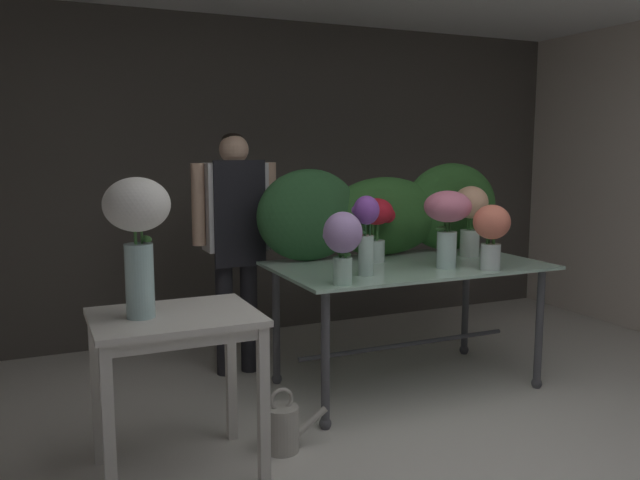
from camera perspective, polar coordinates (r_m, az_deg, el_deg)
The scene contains 14 objects.
ground_plane at distance 4.36m, azimuth 2.75°, elevation -13.05°, with size 7.67×7.67×0.00m, color silver.
wall_back at distance 5.59m, azimuth -4.85°, elevation 5.43°, with size 5.90×0.12×2.63m, color #4C4742.
display_table_glass at distance 4.27m, azimuth 7.70°, elevation -3.73°, with size 1.74×0.99×0.83m.
side_table_white at distance 3.17m, azimuth -12.64°, elevation -8.23°, with size 0.77×0.61×0.80m.
florist at distance 4.47m, azimuth -7.46°, elevation 1.15°, with size 0.60×0.24×1.67m.
foliage_backdrop at distance 4.56m, azimuth 5.95°, elevation 2.41°, with size 1.89×0.31×0.64m.
vase_lilac_roses at distance 3.54m, azimuth 2.03°, elevation 0.02°, with size 0.22×0.22×0.40m.
vase_peach_lilies at distance 4.59m, azimuth 13.07°, elevation 2.33°, with size 0.26×0.24×0.49m.
vase_coral_tulips at distance 4.11m, azimuth 14.88°, elevation 0.81°, with size 0.23×0.23×0.40m.
vase_violet_anemones at distance 3.81m, azimuth 4.07°, elevation 0.99°, with size 0.16×0.16×0.47m.
vase_crimson_hydrangea at distance 4.27m, azimuth 5.04°, elevation 1.65°, with size 0.26×0.23×0.42m.
vase_rosy_carnations at distance 4.10m, azimuth 11.14°, elevation 2.07°, with size 0.30×0.30×0.49m.
vase_white_roses_tall at distance 3.04m, azimuth -15.80°, elevation 1.20°, with size 0.30×0.30×0.65m.
watering_can at distance 3.52m, azimuth -3.31°, elevation -16.17°, with size 0.35×0.18×0.34m.
Camera 1 is at (-1.85, -1.98, 1.57)m, focal length 36.30 mm.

